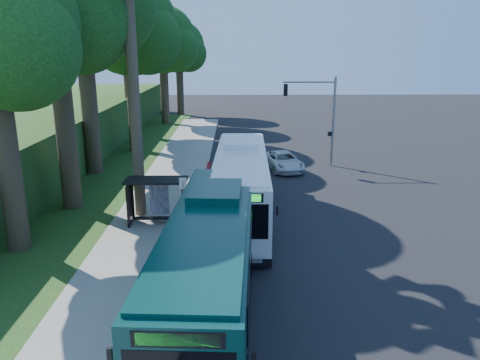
{
  "coord_description": "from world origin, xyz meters",
  "views": [
    {
      "loc": [
        -2.95,
        -26.3,
        9.06
      ],
      "look_at": [
        -2.61,
        1.0,
        1.37
      ],
      "focal_mm": 35.0,
      "sensor_mm": 36.0,
      "label": 1
    }
  ],
  "objects_px": {
    "white_bus": "(241,183)",
    "pickup": "(283,161)",
    "teal_bus": "(211,259)",
    "bus_shelter": "(152,192)"
  },
  "relations": [
    {
      "from": "bus_shelter",
      "to": "pickup",
      "type": "xyz_separation_m",
      "value": [
        8.09,
        11.64,
        -1.12
      ]
    },
    {
      "from": "teal_bus",
      "to": "pickup",
      "type": "bearing_deg",
      "value": 79.93
    },
    {
      "from": "pickup",
      "to": "teal_bus",
      "type": "bearing_deg",
      "value": -113.98
    },
    {
      "from": "bus_shelter",
      "to": "white_bus",
      "type": "xyz_separation_m",
      "value": [
        4.66,
        1.29,
        0.11
      ]
    },
    {
      "from": "white_bus",
      "to": "pickup",
      "type": "relative_size",
      "value": 2.67
    },
    {
      "from": "teal_bus",
      "to": "bus_shelter",
      "type": "bearing_deg",
      "value": 115.61
    },
    {
      "from": "bus_shelter",
      "to": "pickup",
      "type": "distance_m",
      "value": 14.22
    },
    {
      "from": "bus_shelter",
      "to": "white_bus",
      "type": "bearing_deg",
      "value": 15.47
    },
    {
      "from": "white_bus",
      "to": "teal_bus",
      "type": "xyz_separation_m",
      "value": [
        -1.2,
        -9.6,
        -0.0
      ]
    },
    {
      "from": "white_bus",
      "to": "teal_bus",
      "type": "distance_m",
      "value": 9.67
    }
  ]
}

